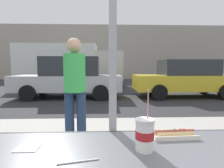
{
  "coord_description": "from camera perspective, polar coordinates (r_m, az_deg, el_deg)",
  "views": [
    {
      "loc": [
        -0.05,
        -1.13,
        1.35
      ],
      "look_at": [
        0.1,
        2.8,
        0.97
      ],
      "focal_mm": 28.62,
      "sensor_mm": 36.0,
      "label": 1
    }
  ],
  "objects": [
    {
      "name": "parked_car_yellow",
      "position": [
        8.67,
        22.3,
        1.75
      ],
      "size": [
        4.46,
        1.88,
        1.65
      ],
      "color": "gold",
      "rests_on": "ground"
    },
    {
      "name": "sidewalk_strip",
      "position": [
        3.02,
        -1.07,
        -19.61
      ],
      "size": [
        16.0,
        2.8,
        0.14
      ],
      "primitive_type": "cube",
      "color": "#B2ADA3",
      "rests_on": "ground"
    },
    {
      "name": "pedestrian",
      "position": [
        2.73,
        -11.79,
        -0.42
      ],
      "size": [
        0.32,
        0.32,
        1.63
      ],
      "color": "#1F304D",
      "rests_on": "sidewalk_strip"
    },
    {
      "name": "napkin_wrapper",
      "position": [
        1.1,
        -25.45,
        -18.05
      ],
      "size": [
        0.12,
        0.09,
        0.0
      ],
      "primitive_type": "cube",
      "rotation": [
        0.0,
        0.0,
        -0.01
      ],
      "color": "white",
      "rests_on": "window_counter"
    },
    {
      "name": "parked_car_silver",
      "position": [
        8.05,
        -13.41,
        2.07
      ],
      "size": [
        4.59,
        1.88,
        1.77
      ],
      "color": "#BCBCC1",
      "rests_on": "ground"
    },
    {
      "name": "building_facade_far",
      "position": [
        20.1,
        -2.03,
        9.99
      ],
      "size": [
        28.0,
        1.2,
        5.81
      ],
      "primitive_type": "cube",
      "color": "#A89E8E",
      "rests_on": "ground"
    },
    {
      "name": "loose_straw",
      "position": [
        0.9,
        -10.76,
        -23.16
      ],
      "size": [
        0.19,
        0.05,
        0.01
      ],
      "primitive_type": "cylinder",
      "rotation": [
        0.0,
        1.57,
        0.22
      ],
      "color": "white",
      "rests_on": "window_counter"
    },
    {
      "name": "hotdog_tray_far",
      "position": [
        1.19,
        19.38,
        -14.86
      ],
      "size": [
        0.28,
        0.11,
        0.05
      ],
      "color": "silver",
      "rests_on": "window_counter"
    },
    {
      "name": "ground_plane",
      "position": [
        9.23,
        -1.82,
        -2.87
      ],
      "size": [
        60.0,
        60.0,
        0.0
      ],
      "primitive_type": "plane",
      "color": "#2D2D30"
    },
    {
      "name": "box_truck",
      "position": [
        12.48,
        -13.43,
        6.31
      ],
      "size": [
        6.9,
        2.44,
        2.8
      ],
      "color": "silver",
      "rests_on": "ground"
    },
    {
      "name": "soda_cup_right",
      "position": [
        0.97,
        10.42,
        -15.5
      ],
      "size": [
        0.1,
        0.1,
        0.32
      ],
      "color": "white",
      "rests_on": "window_counter"
    }
  ]
}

